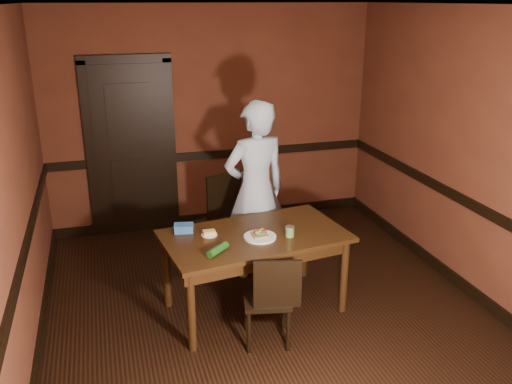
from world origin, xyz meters
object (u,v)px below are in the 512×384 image
dining_table (255,272)px  person (256,191)px  chair_far (222,222)px  cheese_saucer (209,233)px  chair_near (267,297)px  food_tub (184,228)px  sauce_jar (290,231)px  sandwich_plate (260,236)px

dining_table → person: 0.89m
chair_far → cheese_saucer: (-0.32, -0.90, 0.29)m
chair_near → person: bearing=-90.4°
chair_near → food_tub: 1.00m
cheese_saucer → sauce_jar: bearing=-18.4°
chair_near → sandwich_plate: 0.56m
sauce_jar → cheese_saucer: bearing=161.6°
person → sauce_jar: bearing=85.3°
chair_near → food_tub: (-0.55, 0.74, 0.38)m
sandwich_plate → sauce_jar: 0.27m
dining_table → person: bearing=65.2°
dining_table → cheese_saucer: (-0.39, 0.09, 0.40)m
person → cheese_saucer: size_ratio=12.78×
sauce_jar → person: bearing=95.3°
person → food_tub: (-0.81, -0.46, -0.12)m
dining_table → chair_near: 0.51m
chair_far → sauce_jar: chair_far is taller
chair_near → sauce_jar: 0.64m
sauce_jar → chair_far: bearing=107.8°
sandwich_plate → cheese_saucer: (-0.42, 0.18, -0.00)m
chair_near → sandwich_plate: size_ratio=2.85×
dining_table → sandwich_plate: (0.02, -0.09, 0.40)m
chair_near → cheese_saucer: size_ratio=5.72×
chair_near → sandwich_plate: sandwich_plate is taller
chair_far → sandwich_plate: (0.10, -1.09, 0.30)m
chair_far → cheese_saucer: chair_far is taller
sauce_jar → cheese_saucer: sauce_jar is taller
sauce_jar → cheese_saucer: 0.72m
cheese_saucer → food_tub: 0.25m
cheese_saucer → food_tub: (-0.20, 0.14, 0.02)m
chair_far → person: (0.29, -0.31, 0.44)m
chair_far → cheese_saucer: bearing=-131.3°
person → sauce_jar: 0.83m
chair_far → food_tub: bearing=-146.0°
person → cheese_saucer: (-0.60, -0.59, -0.14)m
chair_far → food_tub: chair_far is taller
dining_table → cheese_saucer: cheese_saucer is taller
cheese_saucer → chair_far: bearing=70.7°
dining_table → chair_far: chair_far is taller
chair_near → sauce_jar: (0.33, 0.37, 0.39)m
sandwich_plate → food_tub: size_ratio=1.49×
dining_table → chair_near: bearing=-102.6°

